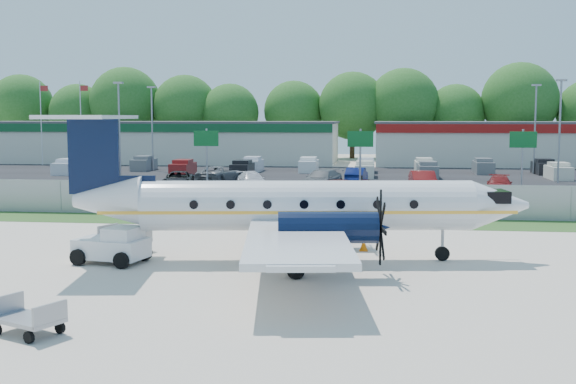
# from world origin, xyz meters

# --- Properties ---
(ground) EXTENTS (170.00, 170.00, 0.00)m
(ground) POSITION_xyz_m (0.00, 0.00, 0.00)
(ground) COLOR beige
(ground) RESTS_ON ground
(grass_verge) EXTENTS (170.00, 4.00, 0.02)m
(grass_verge) POSITION_xyz_m (0.00, 12.00, 0.01)
(grass_verge) COLOR #2D561E
(grass_verge) RESTS_ON ground
(access_road) EXTENTS (170.00, 8.00, 0.02)m
(access_road) POSITION_xyz_m (0.00, 19.00, 0.01)
(access_road) COLOR black
(access_road) RESTS_ON ground
(parking_lot) EXTENTS (170.00, 32.00, 0.02)m
(parking_lot) POSITION_xyz_m (0.00, 40.00, 0.01)
(parking_lot) COLOR black
(parking_lot) RESTS_ON ground
(perimeter_fence) EXTENTS (120.00, 0.06, 1.99)m
(perimeter_fence) POSITION_xyz_m (0.00, 14.00, 1.00)
(perimeter_fence) COLOR gray
(perimeter_fence) RESTS_ON ground
(building_west) EXTENTS (46.40, 12.40, 5.24)m
(building_west) POSITION_xyz_m (-24.00, 61.98, 2.63)
(building_west) COLOR beige
(building_west) RESTS_ON ground
(building_east) EXTENTS (44.40, 12.40, 5.24)m
(building_east) POSITION_xyz_m (26.00, 61.98, 2.63)
(building_east) COLOR beige
(building_east) RESTS_ON ground
(sign_left) EXTENTS (1.80, 0.26, 5.00)m
(sign_left) POSITION_xyz_m (-8.00, 22.91, 3.61)
(sign_left) COLOR gray
(sign_left) RESTS_ON ground
(sign_mid) EXTENTS (1.80, 0.26, 5.00)m
(sign_mid) POSITION_xyz_m (3.00, 22.91, 3.61)
(sign_mid) COLOR gray
(sign_mid) RESTS_ON ground
(sign_right) EXTENTS (1.80, 0.26, 5.00)m
(sign_right) POSITION_xyz_m (14.00, 22.91, 3.61)
(sign_right) COLOR gray
(sign_right) RESTS_ON ground
(flagpole_west) EXTENTS (1.06, 0.12, 10.00)m
(flagpole_west) POSITION_xyz_m (-35.92, 55.00, 5.64)
(flagpole_west) COLOR silver
(flagpole_west) RESTS_ON ground
(flagpole_east) EXTENTS (1.06, 0.12, 10.00)m
(flagpole_east) POSITION_xyz_m (-30.92, 55.00, 5.64)
(flagpole_east) COLOR silver
(flagpole_east) RESTS_ON ground
(light_pole_nw) EXTENTS (0.90, 0.35, 9.09)m
(light_pole_nw) POSITION_xyz_m (-20.00, 38.00, 5.23)
(light_pole_nw) COLOR gray
(light_pole_nw) RESTS_ON ground
(light_pole_ne) EXTENTS (0.90, 0.35, 9.09)m
(light_pole_ne) POSITION_xyz_m (20.00, 38.00, 5.23)
(light_pole_ne) COLOR gray
(light_pole_ne) RESTS_ON ground
(light_pole_sw) EXTENTS (0.90, 0.35, 9.09)m
(light_pole_sw) POSITION_xyz_m (-20.00, 48.00, 5.23)
(light_pole_sw) COLOR gray
(light_pole_sw) RESTS_ON ground
(light_pole_se) EXTENTS (0.90, 0.35, 9.09)m
(light_pole_se) POSITION_xyz_m (20.00, 48.00, 5.23)
(light_pole_se) COLOR gray
(light_pole_se) RESTS_ON ground
(tree_line) EXTENTS (112.00, 6.00, 14.00)m
(tree_line) POSITION_xyz_m (0.00, 74.00, 0.00)
(tree_line) COLOR #235A1A
(tree_line) RESTS_ON ground
(aircraft) EXTENTS (19.32, 18.99, 5.92)m
(aircraft) POSITION_xyz_m (0.97, 1.02, 2.29)
(aircraft) COLOR silver
(aircraft) RESTS_ON ground
(pushback_tug) EXTENTS (3.02, 2.45, 1.48)m
(pushback_tug) POSITION_xyz_m (-6.24, -0.29, 0.71)
(pushback_tug) COLOR silver
(pushback_tug) RESTS_ON ground
(baggage_cart_near) EXTENTS (2.39, 1.93, 1.09)m
(baggage_cart_near) POSITION_xyz_m (-6.74, 2.30, 0.51)
(baggage_cart_near) COLOR gray
(baggage_cart_near) RESTS_ON ground
(baggage_cart_far) EXTENTS (2.15, 1.78, 0.98)m
(baggage_cart_far) POSITION_xyz_m (-5.11, -9.76, 0.45)
(baggage_cart_far) COLOR gray
(baggage_cart_far) RESTS_ON ground
(cone_nose) EXTENTS (0.38, 0.38, 0.54)m
(cone_nose) POSITION_xyz_m (3.64, 3.62, 0.26)
(cone_nose) COLOR #D96406
(cone_nose) RESTS_ON ground
(cone_starboard_wing) EXTENTS (0.42, 0.42, 0.60)m
(cone_starboard_wing) POSITION_xyz_m (-5.51, 15.12, 0.28)
(cone_starboard_wing) COLOR #D96406
(cone_starboard_wing) RESTS_ON ground
(road_car_west) EXTENTS (5.06, 3.40, 1.58)m
(road_car_west) POSITION_xyz_m (-14.92, 17.15, 0.00)
(road_car_west) COLOR black
(road_car_west) RESTS_ON ground
(road_car_mid) EXTENTS (5.96, 3.44, 1.62)m
(road_car_mid) POSITION_xyz_m (1.05, 20.33, 0.00)
(road_car_mid) COLOR maroon
(road_car_mid) RESTS_ON ground
(parked_car_a) EXTENTS (3.26, 5.43, 1.41)m
(parked_car_a) POSITION_xyz_m (-11.86, 29.16, 0.00)
(parked_car_a) COLOR black
(parked_car_a) RESTS_ON ground
(parked_car_b) EXTENTS (3.55, 5.01, 1.35)m
(parked_car_b) POSITION_xyz_m (-5.87, 29.63, 0.00)
(parked_car_b) COLOR silver
(parked_car_b) RESTS_ON ground
(parked_car_c) EXTENTS (3.68, 5.90, 1.59)m
(parked_car_c) POSITION_xyz_m (-0.24, 29.90, 0.00)
(parked_car_c) COLOR #595B5E
(parked_car_c) RESTS_ON ground
(parked_car_d) EXTENTS (2.11, 5.18, 1.67)m
(parked_car_d) POSITION_xyz_m (7.72, 28.50, 0.00)
(parked_car_d) COLOR maroon
(parked_car_d) RESTS_ON ground
(parked_car_e) EXTENTS (2.55, 4.83, 1.34)m
(parked_car_e) POSITION_xyz_m (13.49, 28.71, 0.00)
(parked_car_e) COLOR maroon
(parked_car_e) RESTS_ON ground
(parked_car_f) EXTENTS (3.78, 5.78, 1.48)m
(parked_car_f) POSITION_xyz_m (-9.81, 35.30, 0.00)
(parked_car_f) COLOR #595B5E
(parked_car_f) RESTS_ON ground
(parked_car_g) EXTENTS (1.95, 4.57, 1.47)m
(parked_car_g) POSITION_xyz_m (2.42, 35.03, 0.00)
(parked_car_g) COLOR navy
(parked_car_g) RESTS_ON ground
(far_parking_rows) EXTENTS (56.00, 10.00, 1.60)m
(far_parking_rows) POSITION_xyz_m (0.00, 45.00, 0.00)
(far_parking_rows) COLOR gray
(far_parking_rows) RESTS_ON ground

